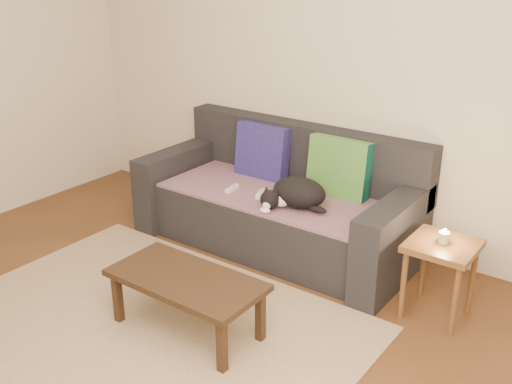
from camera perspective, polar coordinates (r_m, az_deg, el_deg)
ground at (r=3.64m, az=-12.19°, el=-13.66°), size 4.50×4.50×0.00m
back_wall at (r=4.60m, az=5.49°, el=11.89°), size 4.50×0.04×2.60m
sofa at (r=4.53m, az=2.26°, el=-1.29°), size 2.10×0.94×0.87m
throw_blanket at (r=4.41m, az=1.62°, el=-0.22°), size 1.66×0.74×0.02m
cushion_navy at (r=4.70m, az=0.58°, el=3.77°), size 0.44×0.16×0.45m
cushion_green at (r=4.36m, az=7.89°, el=2.11°), size 0.46×0.17×0.47m
cat at (r=4.14m, az=3.88°, el=-0.12°), size 0.48×0.45×0.21m
wii_remote_a at (r=4.45m, az=-2.30°, el=0.31°), size 0.06×0.15×0.03m
wii_remote_b at (r=4.35m, az=0.41°, el=-0.20°), size 0.09×0.15×0.03m
side_table at (r=3.75m, az=17.25°, el=-5.84°), size 0.39×0.39×0.49m
candle at (r=3.70m, az=17.46°, el=-4.13°), size 0.06×0.06×0.09m
rug at (r=3.72m, az=-10.46°, el=-12.57°), size 2.50×1.80×0.01m
coffee_table at (r=3.49m, az=-6.67°, el=-8.71°), size 0.91×0.46×0.36m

